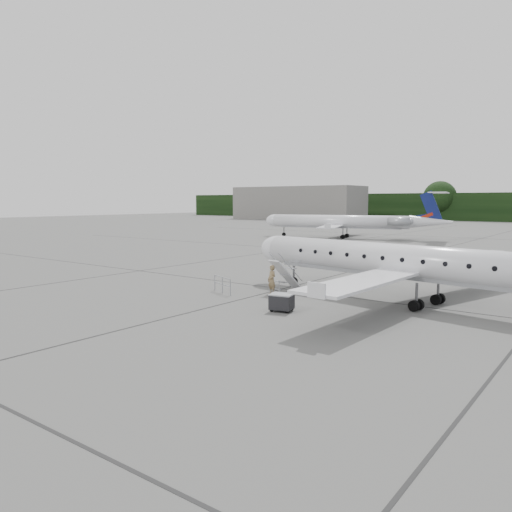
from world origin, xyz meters
The scene contains 8 objects.
ground centered at (0.00, 0.00, 0.00)m, with size 320.00×320.00×0.00m, color #575755.
terminal_building centered at (-70.00, 110.00, 5.00)m, with size 40.00×14.00×10.00m, color slate.
main_regional_jet centered at (2.47, 5.99, 3.33)m, with size 25.94×18.67×6.65m, color silver, non-canonical shape.
airstair centered at (-5.28, 5.15, 1.04)m, with size 0.85×2.25×2.08m, color silver, non-canonical shape.
passenger centered at (-5.49, 3.89, 0.91)m, with size 0.66×0.44×1.82m, color olive.
safety_railing centered at (-8.26, 2.47, 0.50)m, with size 2.20×0.08×1.00m, color #979A9F, non-canonical shape.
baggage_cart centered at (-2.40, 0.38, 0.49)m, with size 1.13×0.92×0.98m, color black, non-canonical shape.
bg_regional_left centered at (-24.01, 48.42, 3.53)m, with size 26.94×19.40×7.07m, color silver, non-canonical shape.
Camera 1 is at (11.81, -20.86, 5.74)m, focal length 35.00 mm.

